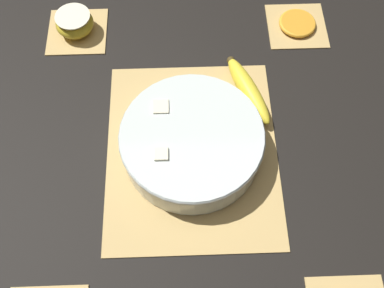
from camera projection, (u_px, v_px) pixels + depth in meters
name	position (u px, v px, depth m)	size (l,w,h in m)	color
ground_plane	(192.00, 152.00, 0.90)	(6.00, 6.00, 0.00)	black
bamboo_mat_center	(192.00, 151.00, 0.90)	(0.42, 0.34, 0.01)	tan
coaster_mat_near_right	(297.00, 26.00, 1.05)	(0.14, 0.14, 0.01)	tan
coaster_mat_far_right	(77.00, 31.00, 1.05)	(0.14, 0.14, 0.01)	tan
fruit_salad_bowl	(192.00, 141.00, 0.86)	(0.28, 0.28, 0.08)	silver
whole_banana	(248.00, 90.00, 0.94)	(0.18, 0.10, 0.04)	yellow
apple_half	(75.00, 23.00, 1.02)	(0.09, 0.09, 0.05)	gold
orange_slice_whole	(297.00, 23.00, 1.05)	(0.09, 0.09, 0.01)	orange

